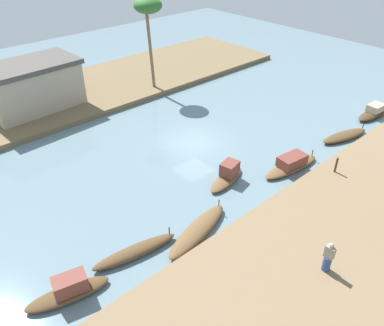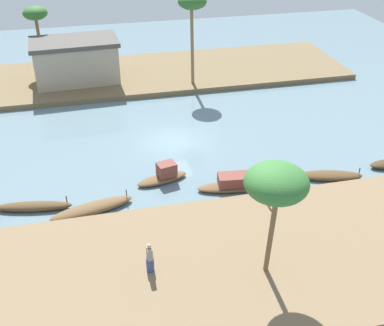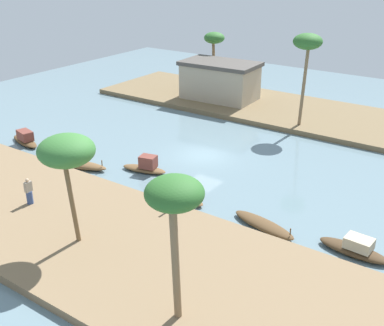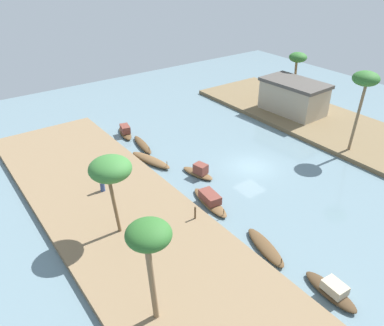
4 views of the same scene
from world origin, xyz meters
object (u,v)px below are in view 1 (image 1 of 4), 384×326
(sampan_open_hull, at_px, (345,136))
(sampan_with_tall_canopy, at_px, (135,251))
(sampan_upstream_small, at_px, (292,164))
(sampan_downstream_large, at_px, (69,290))
(sampan_midstream, at_px, (198,230))
(sampan_foreground, at_px, (373,112))
(palm_tree_right_tall, at_px, (148,8))
(mooring_post, at_px, (336,165))
(riverside_building, at_px, (32,86))
(person_on_near_bank, at_px, (328,258))
(sampan_with_red_awning, at_px, (228,175))

(sampan_open_hull, distance_m, sampan_with_tall_canopy, 18.92)
(sampan_upstream_small, bearing_deg, sampan_downstream_large, -175.16)
(sampan_midstream, relative_size, sampan_foreground, 1.33)
(sampan_open_hull, height_order, palm_tree_right_tall, palm_tree_right_tall)
(mooring_post, xyz_separation_m, riverside_building, (-10.38, 22.51, 1.44))
(sampan_midstream, relative_size, mooring_post, 4.86)
(sampan_with_tall_canopy, relative_size, person_on_near_bank, 2.75)
(sampan_with_tall_canopy, bearing_deg, riverside_building, 90.09)
(palm_tree_right_tall, height_order, riverside_building, palm_tree_right_tall)
(sampan_with_red_awning, xyz_separation_m, sampan_downstream_large, (-11.87, -1.44, -0.01))
(sampan_with_red_awning, xyz_separation_m, sampan_open_hull, (10.72, -2.18, -0.22))
(sampan_with_tall_canopy, distance_m, person_on_near_bank, 9.41)
(sampan_with_red_awning, bearing_deg, sampan_upstream_small, -38.48)
(riverside_building, bearing_deg, palm_tree_right_tall, -18.23)
(riverside_building, bearing_deg, sampan_with_tall_canopy, -102.39)
(sampan_midstream, bearing_deg, sampan_foreground, -12.67)
(sampan_with_red_awning, bearing_deg, sampan_with_tall_canopy, 176.09)
(sampan_upstream_small, relative_size, sampan_foreground, 1.24)
(sampan_open_hull, height_order, mooring_post, mooring_post)
(person_on_near_bank, height_order, mooring_post, person_on_near_bank)
(sampan_downstream_large, height_order, palm_tree_right_tall, palm_tree_right_tall)
(sampan_upstream_small, distance_m, riverside_building, 22.11)
(sampan_open_hull, relative_size, sampan_foreground, 1.15)
(sampan_with_tall_canopy, height_order, riverside_building, riverside_building)
(person_on_near_bank, xyz_separation_m, mooring_post, (7.65, 4.09, -0.21))
(sampan_with_red_awning, xyz_separation_m, mooring_post, (5.45, -4.42, 0.55))
(sampan_downstream_large, bearing_deg, sampan_with_red_awning, 20.57)
(sampan_downstream_large, xyz_separation_m, mooring_post, (17.32, -2.98, 0.57))
(sampan_midstream, xyz_separation_m, person_on_near_bank, (2.57, -6.18, 0.95))
(sampan_foreground, bearing_deg, mooring_post, -162.48)
(sampan_upstream_small, distance_m, sampan_with_tall_canopy, 12.36)
(sampan_open_hull, bearing_deg, sampan_with_red_awning, -178.16)
(sampan_foreground, bearing_deg, riverside_building, 139.95)
(sampan_foreground, height_order, palm_tree_right_tall, palm_tree_right_tall)
(sampan_open_hull, distance_m, sampan_upstream_small, 6.57)
(sampan_open_hull, height_order, sampan_with_tall_canopy, sampan_with_tall_canopy)
(sampan_midstream, relative_size, sampan_with_tall_canopy, 1.10)
(sampan_with_red_awning, xyz_separation_m, sampan_foreground, (15.95, -1.82, -0.06))
(sampan_upstream_small, bearing_deg, mooring_post, -55.40)
(sampan_with_tall_canopy, bearing_deg, mooring_post, -3.19)
(person_on_near_bank, xyz_separation_m, palm_tree_right_tall, (7.64, 23.75, 6.38))
(sampan_upstream_small, relative_size, palm_tree_right_tall, 0.60)
(sampan_downstream_large, height_order, sampan_with_tall_canopy, sampan_downstream_large)
(sampan_downstream_large, distance_m, sampan_upstream_small, 16.04)
(sampan_downstream_large, distance_m, mooring_post, 17.59)
(sampan_with_tall_canopy, xyz_separation_m, palm_tree_right_tall, (13.62, 16.56, 7.34))
(sampan_upstream_small, bearing_deg, sampan_open_hull, 4.97)
(sampan_downstream_large, height_order, sampan_upstream_small, sampan_downstream_large)
(sampan_open_hull, relative_size, palm_tree_right_tall, 0.56)
(sampan_downstream_large, bearing_deg, sampan_upstream_small, 11.75)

